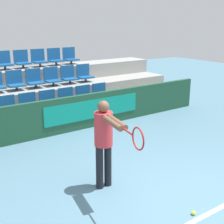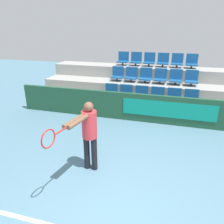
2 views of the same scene
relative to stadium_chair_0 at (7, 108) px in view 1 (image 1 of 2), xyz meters
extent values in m
plane|color=slate|center=(1.40, -4.95, -0.71)|extent=(30.00, 30.00, 0.00)
cube|color=white|center=(1.40, -5.19, -0.70)|extent=(6.16, 0.08, 0.01)
cube|color=#1E4C33|center=(1.40, -0.68, -0.23)|extent=(9.11, 0.12, 0.95)
cube|color=#0F937A|center=(2.10, -0.75, -0.19)|extent=(2.91, 0.02, 0.52)
cube|color=#9E9E99|center=(1.40, -0.12, -0.47)|extent=(8.71, 0.96, 0.47)
cube|color=#9E9E99|center=(1.40, 0.84, -0.24)|extent=(8.71, 0.96, 0.94)
cube|color=#9E9E99|center=(1.40, 1.79, 0.00)|extent=(8.71, 0.96, 1.40)
cylinder|color=#333333|center=(0.00, -0.07, -0.18)|extent=(0.07, 0.07, 0.12)
cube|color=#195693|center=(0.00, -0.07, -0.09)|extent=(0.46, 0.38, 0.05)
cube|color=#195693|center=(0.00, 0.10, 0.13)|extent=(0.46, 0.04, 0.38)
cylinder|color=#333333|center=(0.56, -0.07, -0.18)|extent=(0.07, 0.07, 0.12)
cube|color=#195693|center=(0.56, -0.07, -0.09)|extent=(0.46, 0.38, 0.05)
cube|color=#195693|center=(0.56, 0.10, 0.13)|extent=(0.46, 0.04, 0.38)
cylinder|color=#333333|center=(1.12, -0.07, -0.18)|extent=(0.07, 0.07, 0.12)
cube|color=#195693|center=(1.12, -0.07, -0.09)|extent=(0.46, 0.38, 0.05)
cube|color=#195693|center=(1.12, 0.10, 0.13)|extent=(0.46, 0.04, 0.38)
cylinder|color=#333333|center=(1.68, -0.07, -0.18)|extent=(0.07, 0.07, 0.12)
cube|color=#195693|center=(1.68, -0.07, -0.09)|extent=(0.46, 0.38, 0.05)
cube|color=#195693|center=(1.68, 0.10, 0.13)|extent=(0.46, 0.04, 0.38)
cylinder|color=#333333|center=(2.25, -0.07, -0.18)|extent=(0.07, 0.07, 0.12)
cube|color=#195693|center=(2.25, -0.07, -0.09)|extent=(0.46, 0.38, 0.05)
cube|color=#195693|center=(2.25, 0.10, 0.13)|extent=(0.46, 0.04, 0.38)
cylinder|color=#333333|center=(2.81, -0.07, -0.18)|extent=(0.07, 0.07, 0.12)
cube|color=#195693|center=(2.81, -0.07, -0.09)|extent=(0.46, 0.38, 0.05)
cube|color=#195693|center=(2.81, 0.10, 0.13)|extent=(0.46, 0.04, 0.38)
cylinder|color=#333333|center=(0.56, 0.88, 0.29)|extent=(0.07, 0.07, 0.12)
cube|color=#195693|center=(0.56, 0.88, 0.38)|extent=(0.46, 0.38, 0.05)
cube|color=#195693|center=(0.56, 1.05, 0.59)|extent=(0.46, 0.04, 0.38)
cylinder|color=#333333|center=(1.12, 0.88, 0.29)|extent=(0.07, 0.07, 0.12)
cube|color=#195693|center=(1.12, 0.88, 0.38)|extent=(0.46, 0.38, 0.05)
cube|color=#195693|center=(1.12, 1.05, 0.59)|extent=(0.46, 0.04, 0.38)
cylinder|color=#333333|center=(1.68, 0.88, 0.29)|extent=(0.07, 0.07, 0.12)
cube|color=#195693|center=(1.68, 0.88, 0.38)|extent=(0.46, 0.38, 0.05)
cube|color=#195693|center=(1.68, 1.05, 0.59)|extent=(0.46, 0.04, 0.38)
cylinder|color=#333333|center=(2.25, 0.88, 0.29)|extent=(0.07, 0.07, 0.12)
cube|color=#195693|center=(2.25, 0.88, 0.38)|extent=(0.46, 0.38, 0.05)
cube|color=#195693|center=(2.25, 1.05, 0.59)|extent=(0.46, 0.04, 0.38)
cylinder|color=#333333|center=(2.81, 0.88, 0.29)|extent=(0.07, 0.07, 0.12)
cube|color=#195693|center=(2.81, 0.88, 0.38)|extent=(0.46, 0.38, 0.05)
cube|color=#195693|center=(2.81, 1.05, 0.59)|extent=(0.46, 0.04, 0.38)
cylinder|color=#333333|center=(0.56, 1.84, 0.76)|extent=(0.07, 0.07, 0.12)
cube|color=#195693|center=(0.56, 1.84, 0.85)|extent=(0.46, 0.38, 0.05)
cube|color=#195693|center=(0.56, 2.01, 1.06)|extent=(0.46, 0.04, 0.38)
cylinder|color=#333333|center=(1.12, 1.84, 0.76)|extent=(0.07, 0.07, 0.12)
cube|color=#195693|center=(1.12, 1.84, 0.85)|extent=(0.46, 0.38, 0.05)
cube|color=#195693|center=(1.12, 2.01, 1.06)|extent=(0.46, 0.04, 0.38)
cylinder|color=#333333|center=(1.68, 1.84, 0.76)|extent=(0.07, 0.07, 0.12)
cube|color=#195693|center=(1.68, 1.84, 0.85)|extent=(0.46, 0.38, 0.05)
cube|color=#195693|center=(1.68, 2.01, 1.06)|extent=(0.46, 0.04, 0.38)
cylinder|color=#333333|center=(2.25, 1.84, 0.76)|extent=(0.07, 0.07, 0.12)
cube|color=#195693|center=(2.25, 1.84, 0.85)|extent=(0.46, 0.38, 0.05)
cube|color=#195693|center=(2.25, 2.01, 1.06)|extent=(0.46, 0.04, 0.38)
cylinder|color=#333333|center=(2.81, 1.84, 0.76)|extent=(0.07, 0.07, 0.12)
cube|color=#195693|center=(2.81, 1.84, 0.85)|extent=(0.46, 0.38, 0.05)
cube|color=#195693|center=(2.81, 2.01, 1.06)|extent=(0.46, 0.04, 0.38)
cylinder|color=black|center=(0.48, -3.58, -0.31)|extent=(0.13, 0.13, 0.79)
cylinder|color=black|center=(0.65, -3.58, -0.31)|extent=(0.13, 0.13, 0.79)
cylinder|color=red|center=(0.56, -3.58, 0.38)|extent=(0.32, 0.32, 0.59)
sphere|color=brown|center=(0.56, -3.58, 0.77)|extent=(0.20, 0.20, 0.20)
cylinder|color=brown|center=(0.44, -4.03, 0.63)|extent=(0.20, 0.60, 0.09)
cylinder|color=brown|center=(0.52, -4.03, 0.63)|extent=(0.20, 0.60, 0.09)
cylinder|color=#AD231E|center=(0.40, -4.47, 0.63)|extent=(0.08, 0.30, 0.03)
torus|color=#AD231E|center=(0.34, -4.76, 0.63)|extent=(0.08, 0.32, 0.32)
sphere|color=#CCDB33|center=(1.21, -5.08, -0.67)|extent=(0.07, 0.07, 0.07)
camera|label=1|loc=(-2.15, -7.75, 2.15)|focal=50.00mm
camera|label=2|loc=(2.14, -7.42, 2.30)|focal=35.00mm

